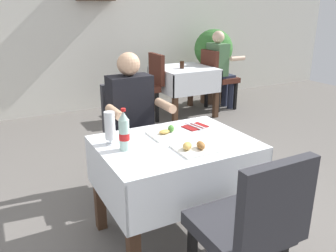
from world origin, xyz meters
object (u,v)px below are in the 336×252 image
plate_far_diner (167,133)px  beer_glass_left (110,128)px  main_dining_table (175,166)px  background_chair_left (147,83)px  plate_near_camera (194,148)px  background_chair_right (217,76)px  background_patron (220,66)px  seated_diner_far (133,119)px  napkin_cutlery_set (195,126)px  cola_bottle_primary (124,132)px  background_table_tumbler (182,65)px  potted_plant_corner (213,56)px  background_dining_table (184,80)px  chair_far_diner_seat (132,132)px  chair_near_camera_side (250,226)px

plate_far_diner → beer_glass_left: bearing=176.8°
main_dining_table → background_chair_left: 2.80m
plate_far_diner → background_chair_left: background_chair_left is taller
plate_near_camera → background_chair_right: (2.19, 2.81, -0.20)m
background_chair_left → plate_near_camera: bearing=-108.6°
main_dining_table → background_patron: size_ratio=0.82×
seated_diner_far → plate_far_diner: 0.54m
napkin_cutlery_set → background_patron: size_ratio=0.16×
cola_bottle_primary → background_table_tumbler: bearing=53.4°
potted_plant_corner → background_chair_right: bearing=-115.8°
plate_near_camera → background_chair_right: 3.57m
background_patron → potted_plant_corner: potted_plant_corner is taller
cola_bottle_primary → background_dining_table: size_ratio=0.32×
seated_diner_far → cola_bottle_primary: bearing=-116.4°
beer_glass_left → napkin_cutlery_set: (0.68, 0.03, -0.11)m
potted_plant_corner → chair_far_diner_seat: bearing=-137.1°
main_dining_table → beer_glass_left: 0.52m
beer_glass_left → background_dining_table: bearing=50.9°
main_dining_table → napkin_cutlery_set: bearing=34.0°
plate_far_diner → background_table_tumbler: bearing=57.8°
background_chair_right → potted_plant_corner: (0.20, 0.41, 0.26)m
main_dining_table → background_dining_table: bearing=58.5°
plate_far_diner → background_patron: 3.37m
background_dining_table → chair_far_diner_seat: bearing=-131.1°
napkin_cutlery_set → background_chair_right: (1.95, 2.43, -0.19)m
background_patron → plate_near_camera: bearing=-128.6°
beer_glass_left → cola_bottle_primary: cola_bottle_primary is taller
background_chair_left → potted_plant_corner: potted_plant_corner is taller
main_dining_table → napkin_cutlery_set: size_ratio=5.25×
potted_plant_corner → main_dining_table: bearing=-128.7°
beer_glass_left → napkin_cutlery_set: 0.69m
chair_near_camera_side → seated_diner_far: (-0.03, 1.45, 0.16)m
background_chair_right → background_patron: bearing=-0.0°
plate_near_camera → plate_far_diner: (-0.03, 0.32, -0.00)m
beer_glass_left → cola_bottle_primary: bearing=-70.4°
main_dining_table → cola_bottle_primary: (-0.35, 0.02, 0.30)m
plate_near_camera → background_chair_right: bearing=52.0°
chair_near_camera_side → background_patron: background_patron is taller
background_chair_left → background_table_tumbler: bearing=-7.9°
chair_near_camera_side → background_chair_left: bearing=73.9°
plate_near_camera → potted_plant_corner: bearing=53.4°
background_table_tumbler → cola_bottle_primary: bearing=-126.6°
chair_far_diner_seat → background_dining_table: chair_far_diner_seat is taller
plate_far_diner → potted_plant_corner: potted_plant_corner is taller
background_patron → seated_diner_far: bearing=-139.8°
main_dining_table → plate_far_diner: bearing=87.0°
background_dining_table → background_chair_right: 0.62m
chair_far_diner_seat → chair_near_camera_side: same height
background_patron → beer_glass_left: bearing=-137.3°
plate_far_diner → seated_diner_far: bearing=93.9°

